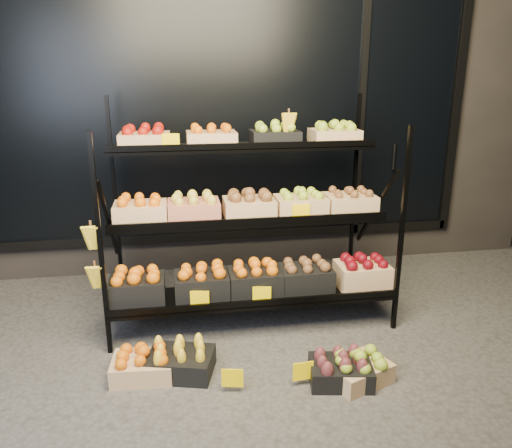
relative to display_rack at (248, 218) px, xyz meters
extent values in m
plane|color=#514F4C|center=(0.01, -0.60, -0.79)|extent=(24.00, 24.00, 0.00)
cube|color=#2D2826|center=(0.01, 2.00, 0.96)|extent=(6.00, 2.00, 3.50)
cube|color=black|center=(0.01, 0.98, 0.76)|extent=(4.20, 0.04, 2.40)
cube|color=black|center=(0.01, 0.96, -0.45)|extent=(4.30, 0.06, 0.08)
cube|color=black|center=(2.16, 0.96, 0.76)|extent=(0.08, 0.06, 2.50)
cube|color=black|center=(1.21, 0.96, 0.76)|extent=(0.06, 0.06, 2.50)
cylinder|color=black|center=(1.56, 0.93, 0.26)|extent=(0.02, 0.02, 0.25)
cube|color=black|center=(-1.02, -0.42, -0.04)|extent=(0.03, 0.03, 1.50)
cube|color=black|center=(1.03, -0.42, -0.04)|extent=(0.03, 0.03, 1.50)
cube|color=black|center=(-1.02, 0.55, 0.04)|extent=(0.03, 0.03, 1.66)
cube|color=black|center=(1.03, 0.55, 0.04)|extent=(0.03, 0.03, 1.66)
cube|color=black|center=(0.01, -0.25, -0.52)|extent=(2.05, 0.42, 0.03)
cube|color=black|center=(0.01, -0.45, -0.49)|extent=(2.05, 0.02, 0.05)
cube|color=black|center=(0.01, 0.05, -0.02)|extent=(2.05, 0.40, 0.03)
cube|color=black|center=(0.01, -0.14, 0.01)|extent=(2.05, 0.02, 0.05)
cube|color=black|center=(0.01, 0.35, 0.48)|extent=(2.05, 0.40, 0.03)
cube|color=black|center=(0.01, 0.16, 0.51)|extent=(2.05, 0.02, 0.05)
cube|color=#D9AF7D|center=(-0.74, 0.35, 0.55)|extent=(0.38, 0.28, 0.11)
ellipsoid|color=#AB0C0C|center=(-0.74, 0.35, 0.63)|extent=(0.32, 0.24, 0.07)
cube|color=#D9AF7D|center=(-0.23, 0.35, 0.55)|extent=(0.38, 0.28, 0.11)
ellipsoid|color=orange|center=(-0.23, 0.35, 0.63)|extent=(0.32, 0.24, 0.07)
cube|color=black|center=(0.27, 0.35, 0.55)|extent=(0.38, 0.28, 0.11)
ellipsoid|color=#A8C731|center=(0.27, 0.35, 0.63)|extent=(0.32, 0.24, 0.07)
cube|color=#D9AF7D|center=(0.76, 0.35, 0.55)|extent=(0.38, 0.28, 0.11)
ellipsoid|color=#A8C731|center=(0.76, 0.35, 0.63)|extent=(0.32, 0.24, 0.07)
cube|color=#D9AF7D|center=(-0.78, 0.05, 0.06)|extent=(0.38, 0.28, 0.14)
ellipsoid|color=orange|center=(-0.78, 0.05, 0.16)|extent=(0.32, 0.24, 0.07)
cube|color=tan|center=(-0.40, 0.05, 0.06)|extent=(0.38, 0.28, 0.14)
ellipsoid|color=gold|center=(-0.40, 0.05, 0.16)|extent=(0.32, 0.24, 0.07)
cube|color=#D9AF7D|center=(0.02, 0.05, 0.06)|extent=(0.38, 0.28, 0.14)
ellipsoid|color=brown|center=(0.02, 0.05, 0.16)|extent=(0.32, 0.24, 0.07)
cube|color=#D9AF7D|center=(0.42, 0.05, 0.06)|extent=(0.38, 0.28, 0.14)
ellipsoid|color=#A8C731|center=(0.42, 0.05, 0.16)|extent=(0.32, 0.24, 0.07)
cube|color=#D9AF7D|center=(0.81, 0.05, 0.06)|extent=(0.38, 0.28, 0.14)
ellipsoid|color=brown|center=(0.81, 0.05, 0.16)|extent=(0.32, 0.24, 0.07)
cube|color=black|center=(-0.82, -0.25, -0.42)|extent=(0.38, 0.28, 0.18)
ellipsoid|color=orange|center=(-0.82, -0.25, -0.30)|extent=(0.32, 0.24, 0.07)
cube|color=black|center=(-0.37, -0.25, -0.42)|extent=(0.38, 0.28, 0.18)
ellipsoid|color=orange|center=(-0.37, -0.25, -0.30)|extent=(0.32, 0.24, 0.07)
cube|color=black|center=(0.01, -0.25, -0.42)|extent=(0.38, 0.28, 0.18)
ellipsoid|color=orange|center=(0.01, -0.25, -0.30)|extent=(0.32, 0.24, 0.07)
cube|color=black|center=(0.39, -0.25, -0.42)|extent=(0.38, 0.28, 0.18)
ellipsoid|color=brown|center=(0.39, -0.25, -0.30)|extent=(0.32, 0.24, 0.07)
cube|color=#D9AF7D|center=(0.83, -0.25, -0.42)|extent=(0.38, 0.28, 0.18)
ellipsoid|color=maroon|center=(0.83, -0.25, -0.30)|extent=(0.32, 0.24, 0.07)
ellipsoid|color=yellow|center=(-1.07, -0.40, 0.13)|extent=(0.14, 0.08, 0.22)
ellipsoid|color=yellow|center=(-1.07, -0.40, -0.15)|extent=(0.14, 0.08, 0.22)
ellipsoid|color=yellow|center=(0.36, 0.25, 0.75)|extent=(0.14, 0.08, 0.22)
cube|color=#FFD200|center=(0.38, -0.10, 0.05)|extent=(0.13, 0.01, 0.12)
cube|color=#FFD200|center=(-0.54, 0.20, 0.55)|extent=(0.13, 0.01, 0.12)
cube|color=#FFD200|center=(-0.40, -0.40, -0.45)|extent=(0.13, 0.01, 0.12)
cube|color=#FFD200|center=(0.04, -0.40, -0.45)|extent=(0.13, 0.01, 0.12)
cube|color=#FFD200|center=(-0.24, -1.00, -0.73)|extent=(0.13, 0.01, 0.12)
cube|color=#FFD200|center=(0.19, -1.00, -0.73)|extent=(0.13, 0.01, 0.12)
cube|color=#D9AF7D|center=(-0.78, -0.75, -0.72)|extent=(0.40, 0.30, 0.13)
ellipsoid|color=orange|center=(-0.78, -0.75, -0.63)|extent=(0.33, 0.26, 0.07)
cube|color=black|center=(-0.55, -0.75, -0.72)|extent=(0.47, 0.40, 0.14)
ellipsoid|color=yellow|center=(-0.55, -0.75, -0.62)|extent=(0.40, 0.33, 0.07)
cube|color=#D9AF7D|center=(0.54, -1.01, -0.72)|extent=(0.44, 0.38, 0.12)
ellipsoid|color=#A8C731|center=(0.54, -1.01, -0.63)|extent=(0.37, 0.32, 0.07)
cube|color=black|center=(0.43, -1.00, -0.72)|extent=(0.42, 0.34, 0.13)
ellipsoid|color=brown|center=(0.43, -1.00, -0.63)|extent=(0.35, 0.28, 0.07)
camera|label=1|loc=(-0.52, -3.54, 1.07)|focal=35.00mm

